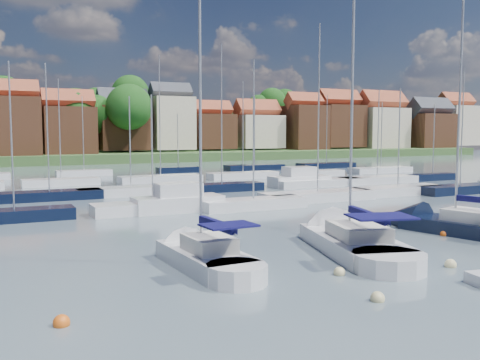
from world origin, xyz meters
TOP-DOWN VIEW (x-y plane):
  - ground at (0.00, 40.00)m, footprint 260.00×260.00m
  - sailboat_left at (-10.00, 3.97)m, footprint 2.98×9.83m
  - sailboat_centre at (-1.34, 4.24)m, footprint 6.63×13.17m
  - sailboat_navy at (6.92, 4.86)m, footprint 5.64×11.61m
  - buoy_a at (-16.93, -1.83)m, footprint 0.55×0.55m
  - buoy_b at (-6.08, -4.32)m, footprint 0.54×0.54m
  - buoy_c at (-5.17, -0.75)m, footprint 0.51×0.51m
  - buoy_d at (0.29, -1.87)m, footprint 0.54×0.54m
  - buoy_e at (1.77, 6.80)m, footprint 0.43×0.43m
  - buoy_h at (5.77, 3.67)m, footprint 0.43×0.43m
  - marina_field at (1.91, 35.15)m, footprint 79.62×41.41m
  - far_shore_town at (2.23, 132.67)m, footprint 212.46×90.00m

SIDE VIEW (x-z plane):
  - ground at x=0.00m, z-range 0.00..0.00m
  - buoy_a at x=-16.93m, z-range -0.27..0.27m
  - buoy_b at x=-6.08m, z-range -0.27..0.27m
  - buoy_c at x=-5.17m, z-range -0.25..0.25m
  - buoy_d at x=0.29m, z-range -0.27..0.27m
  - buoy_e at x=1.77m, z-range -0.22..0.22m
  - buoy_h at x=5.77m, z-range -0.21..0.21m
  - sailboat_centre at x=-1.34m, z-range -8.28..8.97m
  - sailboat_navy at x=6.92m, z-range -7.43..8.14m
  - sailboat_left at x=-10.00m, z-range -6.30..7.02m
  - marina_field at x=1.91m, z-range -7.53..8.40m
  - far_shore_town at x=2.23m, z-range -6.53..15.74m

